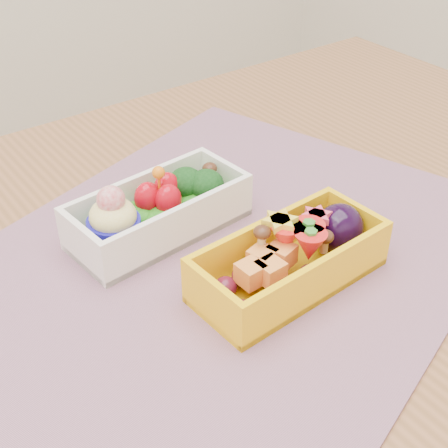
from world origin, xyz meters
TOP-DOWN VIEW (x-y plane):
  - table at (0.00, 0.00)m, footprint 1.20×0.80m
  - placemat at (0.00, 0.01)m, footprint 0.67×0.59m
  - bento_white at (-0.02, 0.08)m, footprint 0.19×0.10m
  - bento_yellow at (0.04, -0.06)m, footprint 0.19×0.09m

SIDE VIEW (x-z plane):
  - table at x=0.00m, z-range 0.28..1.03m
  - placemat at x=0.00m, z-range 0.75..0.75m
  - bento_white at x=-0.02m, z-range 0.74..0.82m
  - bento_yellow at x=0.04m, z-range 0.75..0.81m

